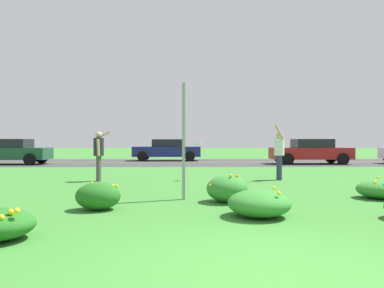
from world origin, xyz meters
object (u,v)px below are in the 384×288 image
object	(u,v)px
frisbee_pale_blue	(198,144)
car_dark_green_rightmost	(9,151)
car_navy_center_right	(167,150)
car_red_center_left	(311,151)
person_thrower_dark_shirt	(99,151)
person_catcher_white_shirt	(279,151)
sign_post_near_path	(184,141)

from	to	relation	value
frisbee_pale_blue	car_dark_green_rightmost	xyz separation A→B (m)	(-10.46, 9.15, -0.50)
car_navy_center_right	car_dark_green_rightmost	world-z (taller)	same
car_red_center_left	car_dark_green_rightmost	xyz separation A→B (m)	(-17.35, 0.00, 0.00)
person_thrower_dark_shirt	person_catcher_white_shirt	world-z (taller)	person_catcher_white_shirt
frisbee_pale_blue	car_navy_center_right	distance (m)	13.13
sign_post_near_path	person_thrower_dark_shirt	world-z (taller)	sign_post_near_path
car_navy_center_right	car_dark_green_rightmost	distance (m)	9.67
sign_post_near_path	car_dark_green_rightmost	distance (m)	16.80
car_red_center_left	frisbee_pale_blue	bearing A→B (deg)	-127.01
sign_post_near_path	car_dark_green_rightmost	xyz separation A→B (m)	(-9.95, 13.52, -0.59)
frisbee_pale_blue	person_catcher_white_shirt	bearing A→B (deg)	-0.11
frisbee_pale_blue	car_red_center_left	size ratio (longest dim) A/B	0.06
person_thrower_dark_shirt	car_red_center_left	xyz separation A→B (m)	(10.22, 9.42, -0.25)
sign_post_near_path	car_red_center_left	bearing A→B (deg)	61.30
sign_post_near_path	car_dark_green_rightmost	size ratio (longest dim) A/B	0.59
person_catcher_white_shirt	car_dark_green_rightmost	world-z (taller)	person_catcher_white_shirt
sign_post_near_path	frisbee_pale_blue	bearing A→B (deg)	83.41
car_red_center_left	person_thrower_dark_shirt	bearing A→B (deg)	-137.35
person_catcher_white_shirt	car_navy_center_right	size ratio (longest dim) A/B	0.43
car_red_center_left	car_navy_center_right	size ratio (longest dim) A/B	1.00
sign_post_near_path	person_catcher_white_shirt	world-z (taller)	sign_post_near_path
person_thrower_dark_shirt	car_navy_center_right	size ratio (longest dim) A/B	0.38
sign_post_near_path	car_navy_center_right	xyz separation A→B (m)	(-1.10, 17.40, -0.59)
person_thrower_dark_shirt	car_dark_green_rightmost	xyz separation A→B (m)	(-7.13, 9.42, -0.25)
person_catcher_white_shirt	frisbee_pale_blue	world-z (taller)	person_catcher_white_shirt
sign_post_near_path	car_navy_center_right	distance (m)	17.44
person_thrower_dark_shirt	frisbee_pale_blue	xyz separation A→B (m)	(3.33, 0.27, 0.25)
person_catcher_white_shirt	car_red_center_left	bearing A→B (deg)	65.79
car_dark_green_rightmost	person_thrower_dark_shirt	bearing A→B (deg)	-52.85
sign_post_near_path	person_thrower_dark_shirt	size ratio (longest dim) A/B	1.56
car_navy_center_right	car_red_center_left	bearing A→B (deg)	-24.50
sign_post_near_path	car_red_center_left	distance (m)	15.43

